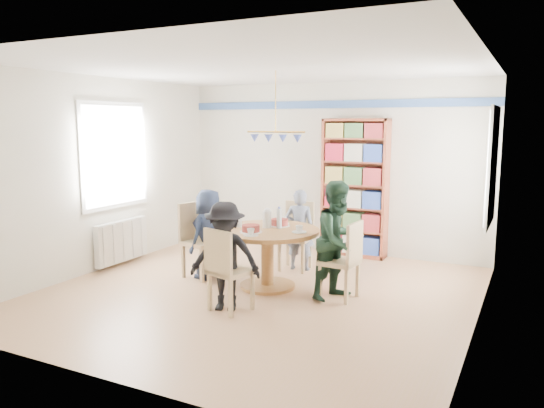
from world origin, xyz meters
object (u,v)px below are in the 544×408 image
Objects in this scene: dining_table at (268,244)px; chair_right at (346,257)px; bookshelf at (355,189)px; person_right at (339,240)px; chair_near at (226,266)px; person_left at (209,234)px; chair_left at (198,236)px; person_near at (225,256)px; person_far at (300,230)px; radiator at (122,241)px; chair_far at (297,232)px.

chair_right reaches higher than dining_table.
bookshelf is (0.46, 2.06, 0.49)m from dining_table.
person_right reaches higher than chair_right.
chair_near is (-0.00, -1.00, -0.04)m from dining_table.
bookshelf is (1.35, 2.04, 0.45)m from person_left.
chair_near is at bearing -43.68° from chair_left.
person_near is at bearing -92.92° from dining_table.
person_far is at bearing 136.82° from chair_right.
person_left is 2.49m from bookshelf.
person_right is (0.94, 1.00, 0.19)m from chair_near.
chair_right is at bearing -73.07° from person_right.
radiator is 0.71× the size of person_right.
person_far reaches higher than chair_near.
dining_table is 0.95m from person_right.
person_left is (-0.86, -0.96, 0.07)m from chair_far.
person_far reaches higher than chair_left.
person_right reaches higher than person_near.
chair_right is 1.92m from person_left.
chair_far is (-0.03, 0.98, -0.03)m from dining_table.
person_left is 0.56× the size of bookshelf.
person_right is at bearing -45.43° from chair_far.
bookshelf is at bearing 65.64° from chair_far.
person_far is at bearing 88.28° from dining_table.
chair_right is 1.42m from person_near.
radiator is 0.77× the size of dining_table.
chair_left is at bearing 178.95° from dining_table.
chair_right is 0.44× the size of bookshelf.
chair_right is at bearing 23.58° from person_near.
chair_left is at bearing 179.35° from chair_right.
person_far is 1.87m from person_near.
chair_far is (2.39, 0.96, 0.18)m from radiator.
person_near is (-0.05, 0.07, 0.09)m from chair_near.
chair_left is 2.60m from bookshelf.
person_far is (-0.91, 0.93, -0.13)m from person_right.
dining_table is (2.42, -0.02, 0.21)m from radiator.
person_near is at bearing 123.77° from chair_near.
radiator is at bearing -81.79° from person_left.
bookshelf is at bearing 34.57° from person_right.
person_right is at bearing 124.11° from person_far.
bookshelf reaches higher than chair_near.
person_left reaches higher than person_far.
dining_table is 1.29× the size of chair_left.
chair_left is 1.48m from chair_near.
chair_left is 0.18m from person_left.
chair_left is 1.07× the size of chair_near.
person_right is 1.36m from person_near.
chair_far reaches higher than chair_near.
person_near is (-1.08, -0.93, 0.10)m from chair_right.
chair_left is at bearing 111.09° from person_right.
chair_left is at bearing 119.96° from person_near.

